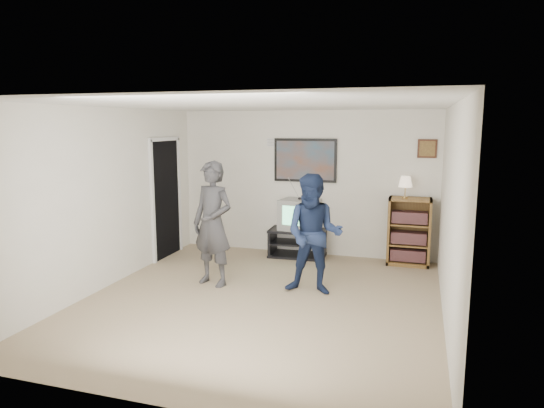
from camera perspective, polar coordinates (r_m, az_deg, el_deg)
The scene contains 13 objects.
room_shell at distance 6.41m, azimuth -0.46°, elevation 0.24°, with size 4.51×5.00×2.51m.
media_stand at distance 8.41m, azimuth 3.02°, elevation -4.58°, with size 0.98×0.57×0.48m.
crt_television at distance 8.30m, azimuth 3.26°, elevation -1.24°, with size 0.62×0.52×0.52m, color gray, non-canonical shape.
bookshelf at distance 8.16m, azimuth 15.82°, elevation -3.14°, with size 0.67×0.38×1.10m, color brown, non-canonical shape.
table_lamp at distance 7.99m, azimuth 15.41°, elevation 1.92°, with size 0.22×0.22×0.35m, color beige, non-canonical shape.
person_tall at distance 6.87m, azimuth -6.99°, elevation -2.32°, with size 0.65×0.42×1.77m, color #343336.
person_short at distance 6.50m, azimuth 4.95°, elevation -3.59°, with size 0.79×0.62×1.62m, color #1A2647.
controller_left at distance 7.02m, azimuth -6.69°, elevation 0.04°, with size 0.03×0.12×0.03m, color white.
controller_right at distance 6.68m, azimuth 5.00°, elevation -1.25°, with size 0.03×0.11×0.03m, color white.
poster at distance 8.41m, azimuth 3.92°, elevation 5.15°, with size 1.10×0.03×0.75m, color black.
air_vent at distance 8.54m, azimuth 0.33°, elevation 7.25°, with size 0.28×0.02×0.14m, color white.
small_picture at distance 8.18m, azimuth 17.80°, elevation 6.22°, with size 0.30×0.03×0.30m, color #4B2618.
doorway at distance 8.48m, azimuth -12.40°, elevation 0.56°, with size 0.03×0.85×2.00m, color black.
Camera 1 is at (1.91, -5.69, 2.27)m, focal length 32.00 mm.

